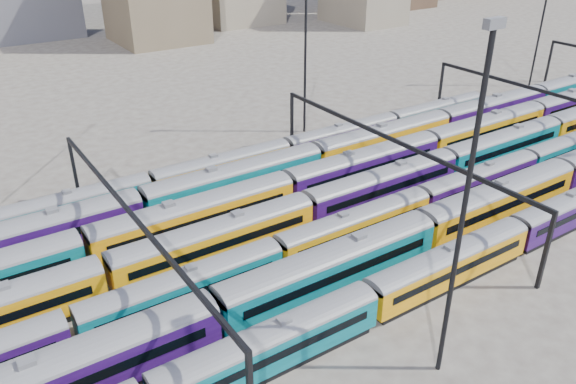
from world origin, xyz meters
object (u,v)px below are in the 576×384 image
rake_1 (498,198)px  rake_2 (355,223)px  mast_2 (465,205)px  rake_0 (450,261)px

rake_1 → rake_2: rake_1 is taller
rake_1 → mast_2: bearing=-151.0°
rake_0 → rake_2: rake_0 is taller
rake_1 → rake_2: bearing=162.3°
rake_0 → mast_2: bearing=-140.8°
rake_1 → mast_2: (-21.61, -12.00, 11.04)m
rake_0 → rake_1: bearing=21.0°
rake_0 → mast_2: 15.99m
mast_2 → rake_0: bearing=39.2°
rake_2 → rake_0: bearing=-75.0°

